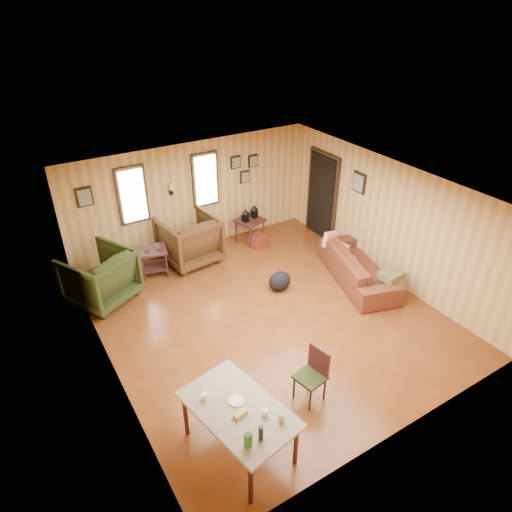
% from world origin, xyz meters
% --- Properties ---
extents(room, '(5.54, 6.04, 2.44)m').
position_xyz_m(room, '(0.17, 0.27, 1.21)').
color(room, brown).
rests_on(room, ground).
extents(sofa, '(1.25, 2.27, 0.85)m').
position_xyz_m(sofa, '(2.16, 0.03, 0.43)').
color(sofa, '#5F2B1B').
rests_on(sofa, ground).
extents(recliner_brown, '(1.19, 1.13, 1.12)m').
position_xyz_m(recliner_brown, '(-0.38, 2.48, 0.56)').
color(recliner_brown, '#482C15').
rests_on(recliner_brown, ground).
extents(recliner_green, '(1.43, 1.40, 1.12)m').
position_xyz_m(recliner_green, '(-2.37, 2.04, 0.56)').
color(recliner_green, '#293618').
rests_on(recliner_green, ground).
extents(end_table, '(0.66, 0.63, 0.71)m').
position_xyz_m(end_table, '(-1.23, 2.38, 0.40)').
color(end_table, '#431D1F').
rests_on(end_table, ground).
extents(side_table, '(0.68, 0.68, 0.89)m').
position_xyz_m(side_table, '(1.14, 2.52, 0.60)').
color(side_table, '#431D1F').
rests_on(side_table, ground).
extents(cooler, '(0.45, 0.38, 0.27)m').
position_xyz_m(cooler, '(1.18, 2.25, 0.14)').
color(cooler, maroon).
rests_on(cooler, ground).
extents(backpack, '(0.46, 0.35, 0.40)m').
position_xyz_m(backpack, '(0.64, 0.56, 0.20)').
color(backpack, black).
rests_on(backpack, ground).
extents(sofa_pillows, '(0.61, 1.82, 0.37)m').
position_xyz_m(sofa_pillows, '(2.19, 0.01, 0.51)').
color(sofa_pillows, brown).
rests_on(sofa_pillows, sofa).
extents(dining_table, '(1.13, 1.60, 0.96)m').
position_xyz_m(dining_table, '(-1.79, -2.12, 0.68)').
color(dining_table, gray).
rests_on(dining_table, ground).
extents(dining_chair, '(0.45, 0.45, 0.84)m').
position_xyz_m(dining_chair, '(-0.46, -1.90, 0.47)').
color(dining_chair, '#293618').
rests_on(dining_chair, ground).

